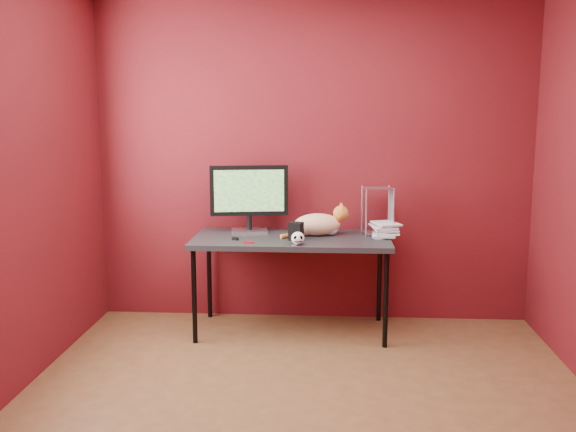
# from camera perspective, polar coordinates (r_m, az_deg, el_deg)

# --- Properties ---
(room) EXTENTS (3.52, 3.52, 2.61)m
(room) POSITION_cam_1_polar(r_m,az_deg,el_deg) (3.44, 1.50, 4.88)
(room) COLOR brown
(room) RESTS_ON ground
(desk) EXTENTS (1.50, 0.70, 0.75)m
(desk) POSITION_cam_1_polar(r_m,az_deg,el_deg) (4.91, 0.32, -2.46)
(desk) COLOR black
(desk) RESTS_ON ground
(monitor) EXTENTS (0.61, 0.24, 0.53)m
(monitor) POSITION_cam_1_polar(r_m,az_deg,el_deg) (5.05, -3.48, 1.85)
(monitor) COLOR silver
(monitor) RESTS_ON desk
(cat) EXTENTS (0.52, 0.28, 0.25)m
(cat) POSITION_cam_1_polar(r_m,az_deg,el_deg) (4.95, 2.66, -0.73)
(cat) COLOR orange
(cat) RESTS_ON desk
(skull_mug) EXTENTS (0.10, 0.10, 0.09)m
(skull_mug) POSITION_cam_1_polar(r_m,az_deg,el_deg) (4.62, 0.88, -1.99)
(skull_mug) COLOR white
(skull_mug) RESTS_ON desk
(speaker) EXTENTS (0.12, 0.12, 0.13)m
(speaker) POSITION_cam_1_polar(r_m,az_deg,el_deg) (4.78, 0.71, -1.42)
(speaker) COLOR black
(speaker) RESTS_ON desk
(book_stack) EXTENTS (0.24, 0.28, 1.18)m
(book_stack) POSITION_cam_1_polar(r_m,az_deg,el_deg) (4.90, 7.78, 4.99)
(book_stack) COLOR beige
(book_stack) RESTS_ON desk
(wire_rack) EXTENTS (0.24, 0.20, 0.37)m
(wire_rack) POSITION_cam_1_polar(r_m,az_deg,el_deg) (5.04, 7.97, 0.48)
(wire_rack) COLOR silver
(wire_rack) RESTS_ON desk
(pocket_knife) EXTENTS (0.08, 0.02, 0.02)m
(pocket_knife) POSITION_cam_1_polar(r_m,az_deg,el_deg) (4.69, -3.54, -2.35)
(pocket_knife) COLOR maroon
(pocket_knife) RESTS_ON desk
(black_gadget) EXTENTS (0.05, 0.04, 0.02)m
(black_gadget) POSITION_cam_1_polar(r_m,az_deg,el_deg) (4.81, -4.71, -2.02)
(black_gadget) COLOR black
(black_gadget) RESTS_ON desk
(washer) EXTENTS (0.04, 0.04, 0.00)m
(washer) POSITION_cam_1_polar(r_m,az_deg,el_deg) (4.61, 0.58, -2.59)
(washer) COLOR silver
(washer) RESTS_ON desk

